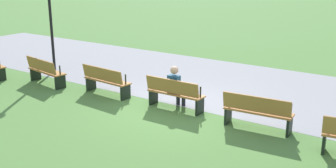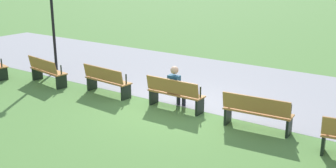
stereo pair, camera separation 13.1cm
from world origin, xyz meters
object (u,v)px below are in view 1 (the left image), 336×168
bench_2 (106,80)px  person_seated (176,86)px  bench_1 (45,71)px  bench_4 (257,111)px  bench_3 (174,93)px

bench_2 → person_seated: person_seated is taller
bench_1 → bench_4: (7.26, 0.28, 0.00)m
bench_1 → bench_4: 7.26m
bench_2 → bench_4: (4.85, 0.00, 0.00)m
bench_3 → person_seated: (-0.05, 0.14, 0.17)m
person_seated → bench_1: bearing=-173.8°
bench_1 → bench_3: size_ratio=1.03×
bench_3 → person_seated: size_ratio=1.36×
bench_2 → person_seated: bearing=10.2°
bench_1 → bench_2: same height
bench_1 → person_seated: bearing=15.2°
bench_2 → bench_3: same height
bench_1 → bench_3: (4.83, 0.38, 0.00)m
bench_3 → bench_2: bearing=-177.8°
bench_1 → person_seated: 4.81m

